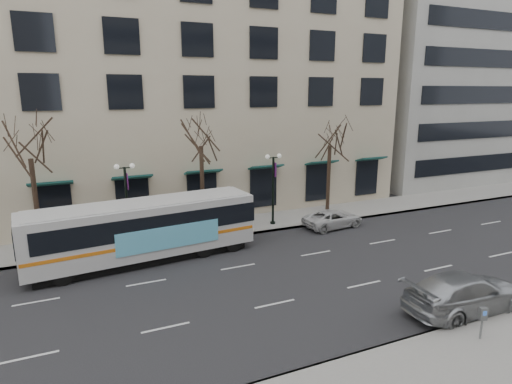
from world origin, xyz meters
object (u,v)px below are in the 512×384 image
tree_far_mid (201,131)px  tree_far_right (330,133)px  lamp_post_right (273,186)px  lamp_post_left (127,200)px  white_pickup (333,219)px  tree_far_left (29,142)px  pay_station (483,316)px  city_bus (145,229)px  silver_car (466,293)px

tree_far_mid → tree_far_right: (10.00, -0.00, -0.48)m
tree_far_right → lamp_post_right: 6.11m
lamp_post_left → white_pickup: size_ratio=1.17×
tree_far_right → tree_far_left: bearing=180.0°
lamp_post_left → pay_station: bearing=-56.4°
tree_far_mid → lamp_post_left: tree_far_mid is taller
tree_far_left → lamp_post_right: bearing=-2.3°
pay_station → white_pickup: bearing=97.3°
tree_far_mid → city_bus: size_ratio=0.66×
tree_far_left → lamp_post_left: 6.29m
tree_far_right → lamp_post_left: bearing=-177.7°
tree_far_left → lamp_post_right: tree_far_left is taller
tree_far_mid → pay_station: (5.94, -17.02, -5.81)m
white_pickup → tree_far_right: bearing=-30.4°
tree_far_mid → tree_far_right: 10.01m
white_pickup → silver_car: bearing=168.0°
tree_far_right → silver_car: 16.21m
tree_far_left → silver_car: size_ratio=1.41×
lamp_post_left → lamp_post_right: 10.00m
white_pickup → pay_station: size_ratio=3.43×
tree_far_left → lamp_post_right: 15.48m
lamp_post_left → silver_car: 19.12m
silver_car → pay_station: bearing=144.6°
white_pickup → pay_station: (-2.86, -14.42, 0.47)m
tree_far_mid → white_pickup: 11.12m
tree_far_mid → pay_station: 18.94m
lamp_post_right → silver_car: size_ratio=0.88×
tree_far_right → lamp_post_left: tree_far_right is taller
city_bus → white_pickup: size_ratio=2.90×
city_bus → silver_car: size_ratio=2.19×
tree_far_right → lamp_post_right: bearing=-173.1°
tree_far_left → tree_far_mid: size_ratio=0.98×
lamp_post_right → pay_station: size_ratio=4.00×
tree_far_mid → white_pickup: size_ratio=1.91×
tree_far_mid → tree_far_left: bearing=-180.0°
city_bus → tree_far_right: bearing=7.9°
tree_far_left → city_bus: tree_far_left is taller
tree_far_mid → tree_far_right: size_ratio=1.06×
tree_far_right → white_pickup: 6.47m
city_bus → silver_car: 16.58m
tree_far_mid → silver_car: size_ratio=1.44×
lamp_post_left → city_bus: 3.09m
city_bus → white_pickup: 13.33m
lamp_post_left → city_bus: lamp_post_left is taller
tree_far_mid → city_bus: bearing=-142.1°
lamp_post_right → silver_car: lamp_post_right is taller
white_pickup → pay_station: 14.71m
lamp_post_right → white_pickup: (3.79, -2.00, -2.32)m
white_pickup → tree_far_left: bearing=76.5°
tree_far_mid → white_pickup: bearing=-16.5°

